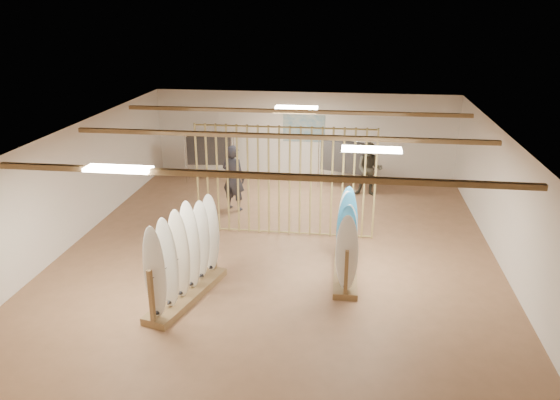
# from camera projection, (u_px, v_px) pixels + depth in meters

# --- Properties ---
(floor) EXTENTS (12.00, 12.00, 0.00)m
(floor) POSITION_uv_depth(u_px,v_px,m) (280.00, 247.00, 13.11)
(floor) COLOR #976949
(floor) RESTS_ON ground
(ceiling) EXTENTS (12.00, 12.00, 0.00)m
(ceiling) POSITION_uv_depth(u_px,v_px,m) (280.00, 133.00, 12.16)
(ceiling) COLOR gray
(ceiling) RESTS_ON ground
(wall_back) EXTENTS (12.00, 0.00, 12.00)m
(wall_back) POSITION_uv_depth(u_px,v_px,m) (304.00, 134.00, 18.23)
(wall_back) COLOR white
(wall_back) RESTS_ON ground
(wall_front) EXTENTS (12.00, 0.00, 12.00)m
(wall_front) POSITION_uv_depth(u_px,v_px,m) (218.00, 341.00, 7.04)
(wall_front) COLOR white
(wall_front) RESTS_ON ground
(wall_left) EXTENTS (0.00, 12.00, 12.00)m
(wall_left) POSITION_uv_depth(u_px,v_px,m) (77.00, 183.00, 13.26)
(wall_left) COLOR white
(wall_left) RESTS_ON ground
(wall_right) EXTENTS (0.00, 12.00, 12.00)m
(wall_right) POSITION_uv_depth(u_px,v_px,m) (505.00, 202.00, 12.00)
(wall_right) COLOR white
(wall_right) RESTS_ON ground
(ceiling_slats) EXTENTS (9.50, 6.12, 0.10)m
(ceiling_slats) POSITION_uv_depth(u_px,v_px,m) (280.00, 136.00, 12.19)
(ceiling_slats) COLOR olive
(ceiling_slats) RESTS_ON ground
(light_panels) EXTENTS (1.20, 0.35, 0.06)m
(light_panels) POSITION_uv_depth(u_px,v_px,m) (280.00, 135.00, 12.18)
(light_panels) COLOR white
(light_panels) RESTS_ON ground
(bamboo_partition) EXTENTS (4.45, 0.05, 2.78)m
(bamboo_partition) POSITION_uv_depth(u_px,v_px,m) (284.00, 181.00, 13.38)
(bamboo_partition) COLOR tan
(bamboo_partition) RESTS_ON ground
(poster) EXTENTS (1.40, 0.03, 0.90)m
(poster) POSITION_uv_depth(u_px,v_px,m) (304.00, 128.00, 18.14)
(poster) COLOR teal
(poster) RESTS_ON ground
(rack_left) EXTENTS (1.12, 2.42, 1.91)m
(rack_left) POSITION_uv_depth(u_px,v_px,m) (186.00, 268.00, 10.62)
(rack_left) COLOR olive
(rack_left) RESTS_ON floor
(rack_right) EXTENTS (0.54, 2.21, 1.77)m
(rack_right) POSITION_uv_depth(u_px,v_px,m) (346.00, 249.00, 11.55)
(rack_right) COLOR olive
(rack_right) RESTS_ON floor
(clothing_rack_a) EXTENTS (1.51, 0.50, 1.62)m
(clothing_rack_a) POSITION_uv_depth(u_px,v_px,m) (209.00, 150.00, 17.65)
(clothing_rack_a) COLOR silver
(clothing_rack_a) RESTS_ON floor
(clothing_rack_b) EXTENTS (1.46, 0.85, 1.63)m
(clothing_rack_b) POSITION_uv_depth(u_px,v_px,m) (344.00, 156.00, 16.85)
(clothing_rack_b) COLOR silver
(clothing_rack_b) RESTS_ON floor
(shopper_a) EXTENTS (0.89, 0.73, 2.12)m
(shopper_a) POSITION_uv_depth(u_px,v_px,m) (233.00, 174.00, 15.16)
(shopper_a) COLOR #2B2B34
(shopper_a) RESTS_ON floor
(shopper_b) EXTENTS (0.96, 0.78, 1.87)m
(shopper_b) POSITION_uv_depth(u_px,v_px,m) (369.00, 166.00, 16.33)
(shopper_b) COLOR #3C392E
(shopper_b) RESTS_ON floor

